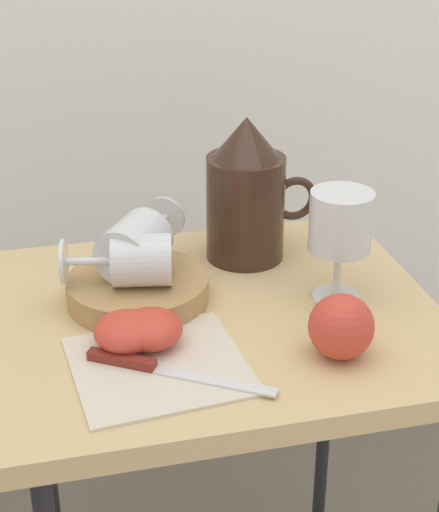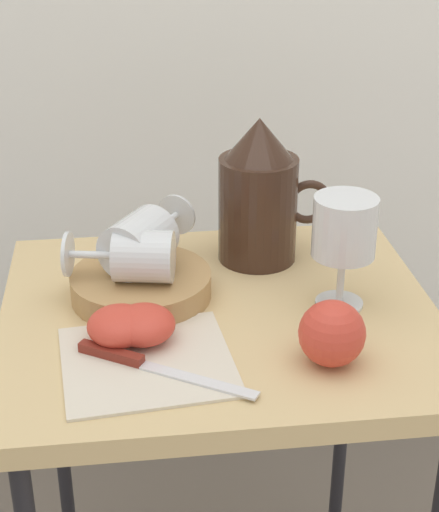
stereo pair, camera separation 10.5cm
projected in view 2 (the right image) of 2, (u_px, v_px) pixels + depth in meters
The scene contains 11 objects.
table at pixel (220, 354), 1.12m from camera, with size 0.58×0.50×0.71m.
linen_napkin at pixel (147, 361), 0.98m from camera, with size 0.20×0.19×0.00m, color beige.
basket_tray at pixel (141, 285), 1.11m from camera, with size 0.19×0.19×0.04m, color #AD8451.
pitcher at pixel (259, 204), 1.19m from camera, with size 0.17×0.11×0.22m.
wine_glass_upright at pixel (344, 233), 1.05m from camera, with size 0.08×0.08×0.15m.
wine_glass_tipped_near at pixel (140, 242), 1.11m from camera, with size 0.14×0.16×0.08m.
wine_glass_tipped_far at pixel (140, 256), 1.08m from camera, with size 0.15×0.09×0.07m.
apple_half_left at pixel (119, 326), 1.00m from camera, with size 0.08×0.08×0.04m, color #CC3D2D.
apple_half_right at pixel (143, 325), 1.01m from camera, with size 0.08×0.08×0.04m, color #CC3D2D.
apple_whole at pixel (332, 333), 0.96m from camera, with size 0.08×0.08×0.08m, color #CC3D2D.
knife at pixel (139, 362), 0.96m from camera, with size 0.20×0.14×0.01m.
Camera 2 is at (-0.12, -0.94, 1.26)m, focal length 57.69 mm.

